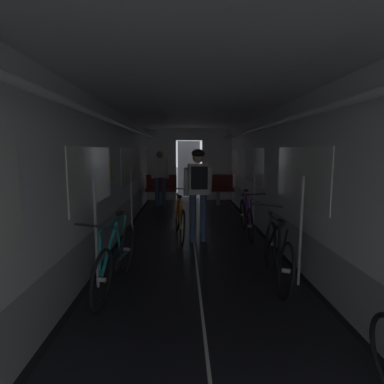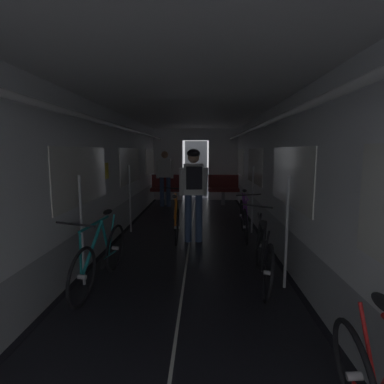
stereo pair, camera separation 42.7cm
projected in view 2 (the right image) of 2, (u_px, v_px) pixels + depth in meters
train_car_shell at (188, 151)px, 5.17m from camera, size 3.14×12.34×2.57m
bench_seat_far_left at (166, 187)px, 9.78m from camera, size 0.98×0.51×0.95m
bench_seat_far_right at (223, 187)px, 9.72m from camera, size 0.98×0.51×0.95m
bicycle_purple at (244, 218)px, 6.07m from camera, size 0.44×1.69×0.95m
bicycle_black at (263, 254)px, 3.96m from camera, size 0.44×1.69×0.95m
bicycle_teal at (101, 257)px, 3.86m from camera, size 0.44×1.69×0.95m
person_cyclist_aisle at (194, 185)px, 5.65m from camera, size 0.54×0.41×1.73m
bicycle_orange_in_aisle at (176, 219)px, 6.01m from camera, size 0.44×1.69×0.95m
person_standing_near_bench at (165, 175)px, 9.35m from camera, size 0.53×0.23×1.69m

